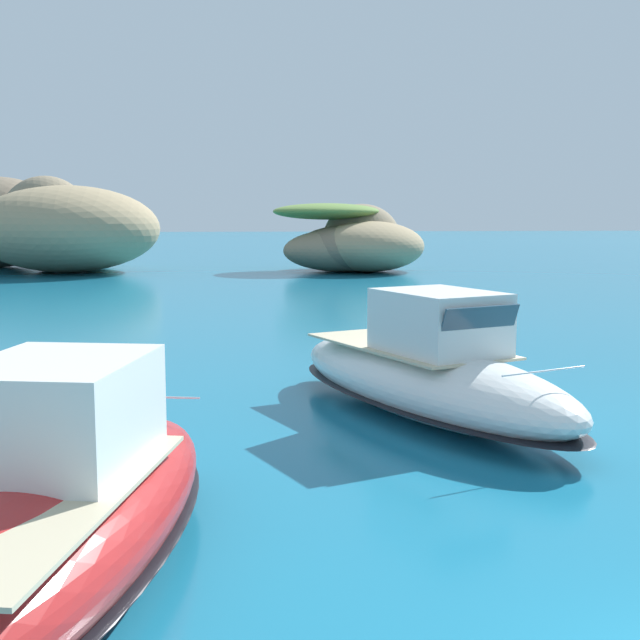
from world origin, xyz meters
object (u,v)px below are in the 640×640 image
object	(u,v)px
islet_large	(39,226)
motorboat_white	(427,375)
motorboat_red	(48,518)
islet_small	(354,245)

from	to	relation	value
islet_large	motorboat_white	bearing A→B (deg)	-69.05
islet_large	motorboat_red	distance (m)	66.24
islet_small	motorboat_white	world-z (taller)	islet_small
islet_small	islet_large	bearing A→B (deg)	170.47
motorboat_red	motorboat_white	xyz separation A→B (m)	(7.39, 9.11, 0.03)
motorboat_red	motorboat_white	distance (m)	11.73
motorboat_red	islet_large	bearing A→B (deg)	102.13
islet_large	motorboat_white	world-z (taller)	islet_large
motorboat_white	islet_large	bearing A→B (deg)	110.95
islet_large	motorboat_red	world-z (taller)	islet_large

